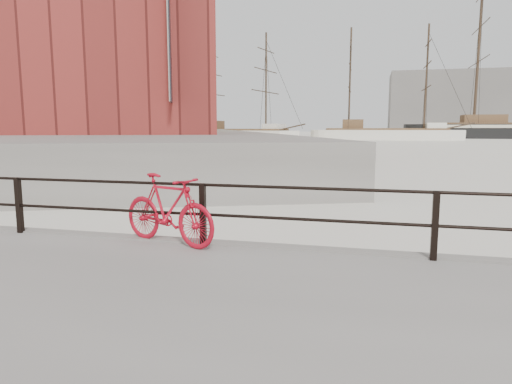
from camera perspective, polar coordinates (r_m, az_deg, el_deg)
The scene contains 13 objects.
ground at distance 7.32m, azimuth 20.96°, elevation -10.24°, with size 400.00×400.00×0.00m, color white.
far_quay at distance 88.07m, azimuth -12.29°, elevation 7.11°, with size 24.00×150.00×1.80m, color gray.
guardrail at distance 6.96m, azimuth 21.46°, elevation -3.96°, with size 28.00×0.10×1.00m, color black, non-canonical shape.
bicycle at distance 7.48m, azimuth -10.92°, elevation -2.16°, with size 1.90×0.28×1.15m, color #B40C1E.
schooner_mid at distance 81.66m, azimuth 15.83°, elevation 6.29°, with size 27.27×11.54×19.76m, color silver, non-canonical shape.
schooner_left at distance 86.10m, azimuth -2.37°, elevation 6.67°, with size 25.96×11.80×19.57m, color silver, non-canonical shape.
workboat_near at distance 43.48m, azimuth -19.28°, elevation 4.75°, with size 11.07×3.69×7.00m, color black, non-canonical shape.
workboat_far at distance 58.18m, azimuth -15.22°, elevation 5.67°, with size 10.66×3.68×7.00m, color black, non-canonical shape.
apartment_mustard at distance 56.50m, azimuth -17.48°, elevation 18.68°, with size 22.00×15.00×22.20m, color gold.
apartment_cream at distance 78.94m, azimuth -14.62°, elevation 15.30°, with size 20.00×15.00×21.20m, color beige.
apartment_grey at distance 100.80m, azimuth -13.15°, elevation 14.31°, with size 22.00×15.00×23.20m, color #ABABA5.
apartment_brick at distance 123.53m, azimuth -12.15°, elevation 12.70°, with size 24.00×15.00×21.20m, color brown.
industrial_west at distance 148.54m, azimuth 22.61°, elevation 10.16°, with size 32.00×18.00×18.00m, color gray.
Camera 1 is at (-0.92, -6.91, 2.24)m, focal length 32.00 mm.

